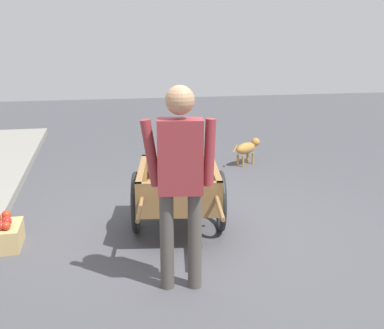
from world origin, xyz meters
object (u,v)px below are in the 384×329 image
fruit_cart (179,191)px  apple_crate (4,234)px  dog (247,148)px  vendor_person (180,172)px

fruit_cart → apple_crate: size_ratio=3.98×
fruit_cart → apple_crate: 1.75m
apple_crate → dog: bearing=-53.0°
dog → apple_crate: 4.12m
vendor_person → dog: (3.57, -1.75, -0.70)m
fruit_cart → vendor_person: vendor_person is taller
fruit_cart → vendor_person: 1.26m
vendor_person → dog: bearing=-26.1°
dog → fruit_cart: bearing=147.4°
fruit_cart → apple_crate: fruit_cart is taller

